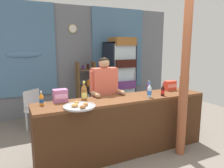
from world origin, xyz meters
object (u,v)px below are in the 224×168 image
(soda_bottle_grape_soda, at_px, (149,87))
(pastry_tray, at_px, (79,106))
(shopkeeper, at_px, (104,90))
(soda_bottle_cola, at_px, (163,90))
(timber_post, at_px, (184,79))
(bottle_shelf_rack, at_px, (86,87))
(soda_bottle_water, at_px, (149,91))
(soda_bottle_orange_soda, at_px, (41,99))
(plastic_lawn_chair, at_px, (37,107))
(snack_box_wafer, at_px, (60,96))
(soda_bottle_iced_tea, at_px, (84,93))
(drink_fridge, at_px, (120,72))
(stall_counter, at_px, (128,121))
(snack_box_crackers, at_px, (170,86))

(soda_bottle_grape_soda, bearing_deg, pastry_tray, -163.63)
(shopkeeper, bearing_deg, soda_bottle_cola, -35.76)
(timber_post, relative_size, bottle_shelf_rack, 1.91)
(timber_post, distance_m, soda_bottle_water, 0.58)
(timber_post, distance_m, pastry_tray, 1.71)
(bottle_shelf_rack, xyz_separation_m, soda_bottle_orange_soda, (-1.39, -2.13, 0.32))
(plastic_lawn_chair, height_order, snack_box_wafer, snack_box_wafer)
(soda_bottle_orange_soda, height_order, snack_box_wafer, soda_bottle_orange_soda)
(bottle_shelf_rack, relative_size, plastic_lawn_chair, 1.61)
(soda_bottle_orange_soda, height_order, pastry_tray, soda_bottle_orange_soda)
(soda_bottle_iced_tea, xyz_separation_m, soda_bottle_cola, (1.32, -0.24, -0.04))
(drink_fridge, relative_size, soda_bottle_water, 7.75)
(soda_bottle_cola, relative_size, snack_box_wafer, 1.04)
(soda_bottle_orange_soda, relative_size, snack_box_wafer, 0.98)
(bottle_shelf_rack, bearing_deg, pastry_tray, -110.54)
(shopkeeper, height_order, soda_bottle_water, shopkeeper)
(timber_post, bearing_deg, soda_bottle_iced_tea, 159.99)
(stall_counter, xyz_separation_m, soda_bottle_cola, (0.65, -0.05, 0.46))
(timber_post, height_order, drink_fridge, timber_post)
(drink_fridge, bearing_deg, soda_bottle_water, -105.19)
(stall_counter, bearing_deg, pastry_tray, -172.66)
(soda_bottle_grape_soda, bearing_deg, stall_counter, -152.67)
(shopkeeper, relative_size, soda_bottle_iced_tea, 5.16)
(bottle_shelf_rack, distance_m, plastic_lawn_chair, 1.45)
(soda_bottle_grape_soda, relative_size, soda_bottle_orange_soda, 1.03)
(soda_bottle_grape_soda, height_order, soda_bottle_water, soda_bottle_water)
(soda_bottle_grape_soda, xyz_separation_m, snack_box_crackers, (0.45, -0.06, 0.00))
(stall_counter, xyz_separation_m, pastry_tray, (-0.84, -0.11, 0.39))
(shopkeeper, height_order, soda_bottle_grape_soda, shopkeeper)
(bottle_shelf_rack, relative_size, shopkeeper, 0.87)
(soda_bottle_grape_soda, distance_m, soda_bottle_orange_soda, 1.91)
(soda_bottle_cola, xyz_separation_m, snack_box_crackers, (0.42, 0.31, -0.00))
(drink_fridge, relative_size, soda_bottle_grape_soda, 9.51)
(bottle_shelf_rack, distance_m, soda_bottle_grape_soda, 2.15)
(snack_box_wafer, bearing_deg, timber_post, -19.66)
(pastry_tray, bearing_deg, soda_bottle_iced_tea, 60.63)
(soda_bottle_orange_soda, bearing_deg, timber_post, -15.66)
(soda_bottle_water, height_order, snack_box_wafer, soda_bottle_water)
(stall_counter, relative_size, soda_bottle_orange_soda, 14.25)
(drink_fridge, relative_size, soda_bottle_orange_soda, 9.76)
(plastic_lawn_chair, distance_m, soda_bottle_orange_soda, 1.65)
(bottle_shelf_rack, bearing_deg, soda_bottle_orange_soda, -123.02)
(soda_bottle_grape_soda, xyz_separation_m, soda_bottle_cola, (0.03, -0.37, 0.00))
(soda_bottle_cola, distance_m, pastry_tray, 1.49)
(drink_fridge, relative_size, plastic_lawn_chair, 2.33)
(bottle_shelf_rack, xyz_separation_m, soda_bottle_cola, (0.56, -2.43, 0.33))
(shopkeeper, xyz_separation_m, soda_bottle_grape_soda, (0.79, -0.23, 0.03))
(soda_bottle_cola, xyz_separation_m, soda_bottle_water, (-0.28, 0.00, 0.02))
(soda_bottle_cola, height_order, pastry_tray, soda_bottle_cola)
(soda_bottle_iced_tea, bearing_deg, soda_bottle_cola, -10.52)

